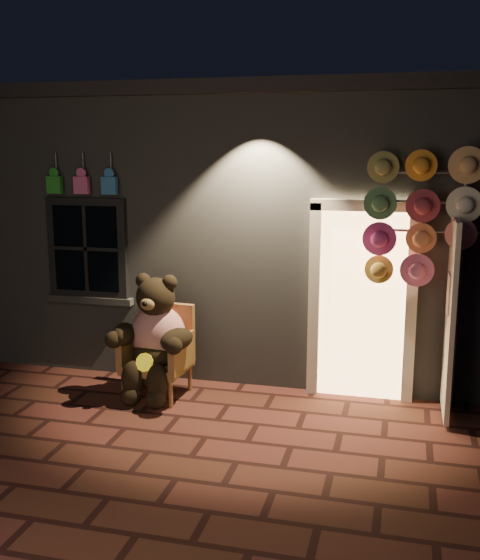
% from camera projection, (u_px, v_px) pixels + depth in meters
% --- Properties ---
extents(ground, '(60.00, 60.00, 0.00)m').
position_uv_depth(ground, '(205.00, 437.00, 6.28)').
color(ground, '#52251F').
rests_on(ground, ground).
extents(shop_building, '(7.30, 5.95, 3.51)m').
position_uv_depth(shop_building, '(283.00, 216.00, 9.72)').
color(shop_building, slate).
rests_on(shop_building, ground).
extents(wicker_armchair, '(0.74, 0.68, 1.01)m').
position_uv_depth(wicker_armchair, '(160.00, 351.00, 7.31)').
color(wicker_armchair, '#A0603E').
rests_on(wicker_armchair, ground).
extents(teddy_bear, '(1.00, 0.80, 1.38)m').
position_uv_depth(teddy_bear, '(155.00, 337.00, 7.15)').
color(teddy_bear, '#AC1A12').
rests_on(teddy_bear, ground).
extents(hat_rack, '(1.53, 0.22, 2.70)m').
position_uv_depth(hat_rack, '(434.00, 214.00, 6.59)').
color(hat_rack, '#59595E').
rests_on(hat_rack, ground).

